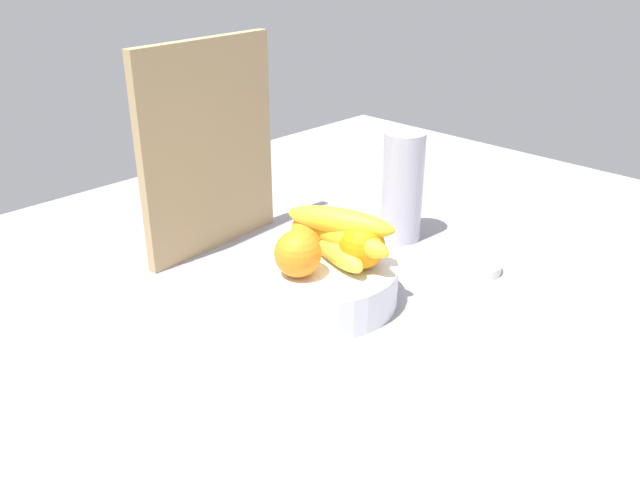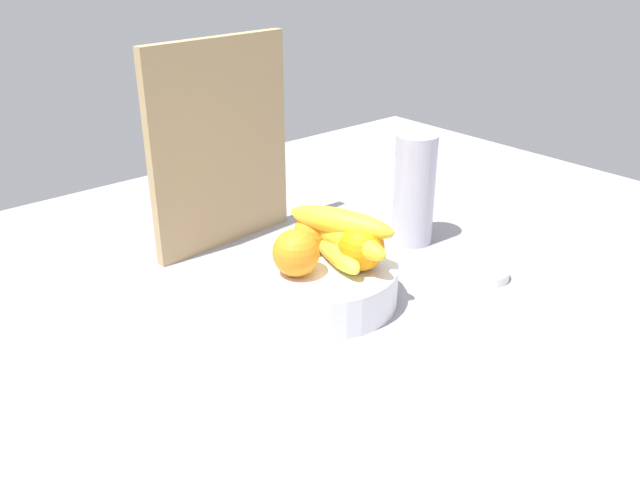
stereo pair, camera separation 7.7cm
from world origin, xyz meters
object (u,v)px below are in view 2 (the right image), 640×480
(orange_front_left, at_px, (296,253))
(jar_lid, at_px, (484,273))
(cutting_board, at_px, (221,146))
(fruit_bowl, at_px, (320,282))
(orange_front_right, at_px, (361,248))
(banana_bunch, at_px, (340,236))
(orange_center, at_px, (317,229))
(thermos_tumbler, at_px, (414,189))

(orange_front_left, height_order, jar_lid, orange_front_left)
(cutting_board, bearing_deg, fruit_bowl, -96.22)
(orange_front_left, relative_size, orange_front_right, 1.00)
(banana_bunch, xyz_separation_m, cutting_board, (-0.02, 0.28, 0.08))
(banana_bunch, bearing_deg, orange_front_right, -78.95)
(orange_center, bearing_deg, orange_front_right, -85.17)
(fruit_bowl, xyz_separation_m, jar_lid, (0.25, -0.12, -0.02))
(fruit_bowl, bearing_deg, thermos_tumbler, 11.53)
(orange_center, distance_m, banana_bunch, 0.05)
(fruit_bowl, height_order, banana_bunch, banana_bunch)
(orange_front_right, xyz_separation_m, banana_bunch, (-0.01, 0.04, 0.01))
(fruit_bowl, distance_m, orange_front_right, 0.09)
(orange_front_left, height_order, cutting_board, cutting_board)
(banana_bunch, distance_m, thermos_tumbler, 0.25)
(banana_bunch, relative_size, thermos_tumbler, 0.96)
(cutting_board, height_order, thermos_tumbler, cutting_board)
(jar_lid, bearing_deg, banana_bunch, 153.89)
(orange_front_right, bearing_deg, banana_bunch, 101.05)
(fruit_bowl, height_order, orange_front_right, orange_front_right)
(fruit_bowl, relative_size, thermos_tumbler, 1.18)
(orange_front_left, xyz_separation_m, cutting_board, (0.06, 0.27, 0.08))
(banana_bunch, bearing_deg, fruit_bowl, 158.86)
(cutting_board, relative_size, jar_lid, 4.52)
(fruit_bowl, xyz_separation_m, thermos_tumbler, (0.27, 0.05, 0.07))
(banana_bunch, distance_m, cutting_board, 0.29)
(fruit_bowl, height_order, orange_center, orange_center)
(orange_center, bearing_deg, jar_lid, -36.02)
(orange_front_left, xyz_separation_m, thermos_tumbler, (0.31, 0.06, 0.00))
(orange_front_right, relative_size, banana_bunch, 0.36)
(orange_front_left, height_order, orange_front_right, same)
(orange_center, height_order, thermos_tumbler, thermos_tumbler)
(orange_front_left, relative_size, orange_center, 1.00)
(orange_front_left, bearing_deg, cutting_board, 78.49)
(orange_front_left, relative_size, thermos_tumbler, 0.35)
(thermos_tumbler, bearing_deg, banana_bunch, -164.57)
(orange_front_left, height_order, orange_center, same)
(thermos_tumbler, height_order, jar_lid, thermos_tumbler)
(banana_bunch, relative_size, jar_lid, 2.40)
(cutting_board, height_order, jar_lid, cutting_board)
(orange_center, relative_size, banana_bunch, 0.36)
(fruit_bowl, relative_size, banana_bunch, 1.23)
(orange_front_right, relative_size, cutting_board, 0.19)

